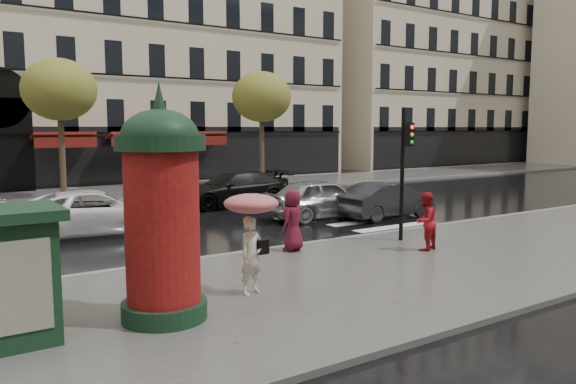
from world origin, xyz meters
TOP-DOWN VIEW (x-y plane):
  - ground at (0.00, 0.00)m, footprint 160.00×160.00m
  - near_sidewalk at (0.00, -0.50)m, footprint 90.00×7.00m
  - far_sidewalk at (0.00, 19.00)m, footprint 90.00×6.00m
  - near_kerb at (0.00, 3.00)m, footprint 90.00×0.25m
  - far_kerb at (0.00, 16.00)m, footprint 90.00×0.25m
  - zebra_crossing at (6.00, 9.60)m, footprint 3.60×11.75m
  - bldg_far_corner at (6.00, 30.00)m, footprint 26.00×14.00m
  - bldg_far_right at (34.00, 30.00)m, footprint 24.00×14.00m
  - tree_far_left at (-2.00, 18.00)m, footprint 3.40×3.40m
  - tree_far_right at (9.00, 18.00)m, footprint 3.40×3.40m
  - woman_umbrella at (-2.39, -0.44)m, footprint 1.08×1.08m
  - woman_red at (3.55, 0.46)m, footprint 0.90×0.78m
  - man_burgundy at (0.54, 2.40)m, footprint 0.95×0.81m
  - morris_column at (-4.39, -0.87)m, footprint 1.52×1.52m
  - traffic_light at (4.01, 1.73)m, footprint 0.27×0.37m
  - newsstand at (-6.85, -0.58)m, footprint 1.74×1.47m
  - car_silver at (4.87, 6.79)m, footprint 4.68×2.22m
  - car_darkgrey at (7.04, 5.59)m, footprint 4.24×1.74m
  - car_white at (-3.08, 8.28)m, footprint 5.49×3.03m
  - car_black at (3.69, 11.70)m, footprint 5.28×2.15m

SIDE VIEW (x-z plane):
  - ground at x=0.00m, z-range 0.00..0.00m
  - zebra_crossing at x=6.00m, z-range 0.00..0.01m
  - near_sidewalk at x=0.00m, z-range 0.00..0.12m
  - far_sidewalk at x=0.00m, z-range 0.00..0.12m
  - near_kerb at x=0.00m, z-range 0.00..0.14m
  - far_kerb at x=0.00m, z-range 0.00..0.14m
  - car_darkgrey at x=7.04m, z-range 0.00..1.36m
  - car_white at x=-3.08m, z-range 0.00..1.46m
  - car_black at x=3.69m, z-range 0.00..1.53m
  - car_silver at x=4.87m, z-range 0.00..1.55m
  - woman_red at x=3.55m, z-range 0.12..1.71m
  - man_burgundy at x=0.54m, z-range 0.12..1.77m
  - newsstand at x=-6.85m, z-range 0.15..2.25m
  - woman_umbrella at x=-2.39m, z-range 0.45..2.54m
  - morris_column at x=-4.39m, z-range 0.03..4.12m
  - traffic_light at x=4.01m, z-range 0.53..4.42m
  - tree_far_left at x=-2.00m, z-range 1.85..8.49m
  - tree_far_right at x=9.00m, z-range 1.85..8.49m
  - bldg_far_corner at x=6.00m, z-range -0.14..22.76m
  - bldg_far_right at x=34.00m, z-range -0.14..22.76m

